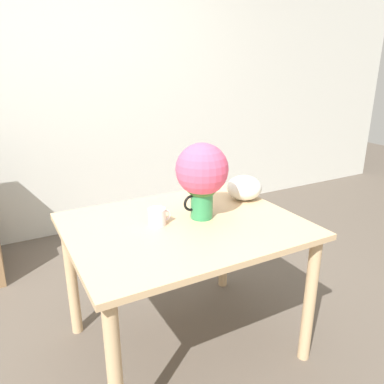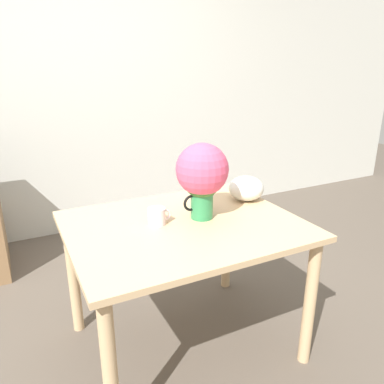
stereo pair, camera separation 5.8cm
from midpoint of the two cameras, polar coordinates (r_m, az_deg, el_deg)
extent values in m
plane|color=brown|center=(2.19, -4.43, -23.92)|extent=(12.00, 12.00, 0.00)
cube|color=silver|center=(3.43, -17.55, 14.99)|extent=(8.00, 0.05, 2.60)
cube|color=tan|center=(1.88, -0.33, -5.18)|extent=(1.14, 0.91, 0.03)
cylinder|color=tan|center=(1.63, -11.25, -25.68)|extent=(0.06, 0.06, 0.71)
cylinder|color=tan|center=(2.05, 18.32, -15.79)|extent=(0.06, 0.06, 0.71)
cylinder|color=tan|center=(2.26, -16.93, -12.20)|extent=(0.06, 0.06, 0.71)
cylinder|color=tan|center=(2.58, 5.96, -7.31)|extent=(0.06, 0.06, 0.71)
cylinder|color=#2D844C|center=(1.91, 2.39, -1.63)|extent=(0.11, 0.11, 0.17)
cone|color=#2D844C|center=(1.91, 3.68, 0.22)|extent=(0.04, 0.04, 0.04)
torus|color=black|center=(1.88, 0.79, -1.69)|extent=(0.09, 0.01, 0.09)
sphere|color=#3D7033|center=(1.87, 2.44, 2.07)|extent=(0.20, 0.20, 0.20)
sphere|color=#DB4C70|center=(1.85, 2.46, 3.44)|extent=(0.27, 0.27, 0.27)
cylinder|color=silver|center=(1.85, -4.51, -3.74)|extent=(0.09, 0.09, 0.09)
torus|color=silver|center=(1.86, -3.21, -3.50)|extent=(0.06, 0.01, 0.06)
ellipsoid|color=silver|center=(2.19, 9.02, 0.56)|extent=(0.20, 0.20, 0.14)
camera|label=1|loc=(0.03, -89.10, 0.31)|focal=35.00mm
camera|label=2|loc=(0.03, 90.90, -0.31)|focal=35.00mm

